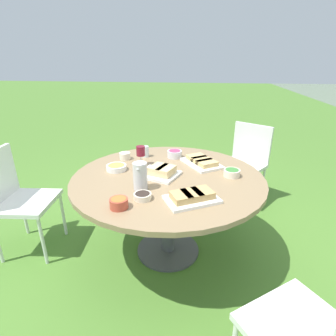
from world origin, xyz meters
TOP-DOWN VIEW (x-y plane):
  - ground_plane at (0.00, 0.00)m, footprint 40.00×40.00m
  - dining_table at (0.00, 0.00)m, footprint 1.46×1.46m
  - chair_near_left at (-1.02, 0.72)m, footprint 0.60×0.60m
  - chair_near_right at (0.13, -1.23)m, footprint 0.48×0.47m
  - water_pitcher at (0.26, -0.15)m, footprint 0.10×0.10m
  - wine_glass at (-0.18, -0.26)m, footprint 0.07×0.07m
  - platter_bread_main at (-0.27, 0.25)m, footprint 0.42×0.39m
  - platter_charcuterie at (0.37, 0.21)m, footprint 0.34×0.39m
  - platter_sandwich_side at (0.02, -0.06)m, footprint 0.33×0.36m
  - bowl_fries at (-0.04, -0.43)m, footprint 0.16×0.16m
  - bowl_salad at (-0.05, 0.48)m, footprint 0.12×0.12m
  - bowl_olives at (0.40, -0.10)m, footprint 0.11×0.11m
  - bowl_dip_red at (-0.41, -0.00)m, footprint 0.13×0.13m
  - bowl_dip_cream at (-0.30, -0.43)m, footprint 0.10×0.10m
  - bowl_roasted_veg at (0.52, -0.22)m, footprint 0.11×0.11m
  - cup_water_near at (-0.39, -0.27)m, footprint 0.06×0.06m
  - handbag at (-1.35, 0.10)m, footprint 0.30×0.14m

SIDE VIEW (x-z plane):
  - ground_plane at x=0.00m, z-range 0.00..0.00m
  - handbag at x=-1.35m, z-range -0.06..0.31m
  - chair_near_left at x=-1.02m, z-range 0.08..0.97m
  - chair_near_right at x=0.13m, z-range 0.08..0.97m
  - dining_table at x=0.00m, z-range 0.27..0.98m
  - bowl_olives at x=0.40m, z-range 0.71..0.75m
  - bowl_fries at x=-0.04m, z-range 0.71..0.76m
  - platter_bread_main at x=-0.27m, z-range 0.71..0.77m
  - platter_charcuterie at x=0.37m, z-range 0.71..0.77m
  - bowl_salad at x=-0.05m, z-range 0.71..0.77m
  - platter_sandwich_side at x=0.02m, z-range 0.70..0.78m
  - bowl_roasted_veg at x=0.52m, z-range 0.72..0.78m
  - bowl_dip_cream at x=-0.30m, z-range 0.72..0.78m
  - bowl_dip_red at x=-0.41m, z-range 0.72..0.78m
  - cup_water_near at x=-0.39m, z-range 0.71..0.81m
  - water_pitcher at x=0.26m, z-range 0.71..0.90m
  - wine_glass at x=-0.18m, z-range 0.75..0.91m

